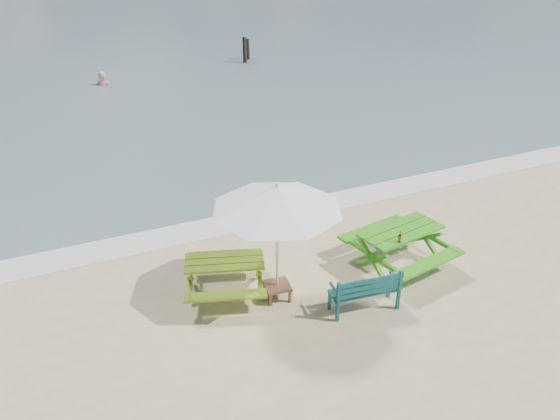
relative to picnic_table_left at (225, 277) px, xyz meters
name	(u,v)px	position (x,y,z in m)	size (l,w,h in m)	color
foam_strip	(261,217)	(1.72, 2.42, -0.32)	(22.00, 0.90, 0.01)	silver
picnic_table_left	(225,277)	(0.00, 0.00, 0.00)	(1.86, 1.96, 0.68)	#74A118
picnic_table_right	(399,248)	(3.45, -0.56, 0.06)	(1.96, 2.11, 0.80)	#359516
park_bench	(364,298)	(2.05, -1.49, -0.09)	(1.28, 0.57, 0.76)	#104545
side_table	(277,291)	(0.79, -0.58, -0.17)	(0.51, 0.51, 0.30)	brown
patio_umbrella	(277,198)	(0.79, -0.58, 1.72)	(2.54, 2.54, 2.25)	silver
beer_bottle	(400,239)	(3.13, -0.93, 0.55)	(0.06, 0.06, 0.24)	brown
swimmer	(105,93)	(0.16, 16.17, -0.69)	(0.81, 0.68, 1.89)	tan
mooring_pilings	(246,52)	(7.38, 17.89, 0.14)	(0.59, 0.79, 1.43)	black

